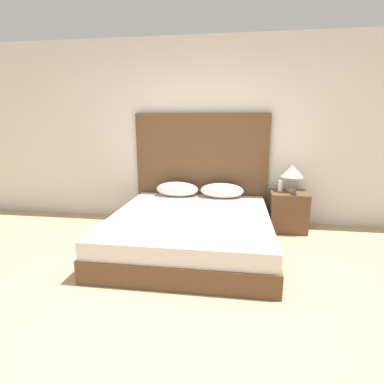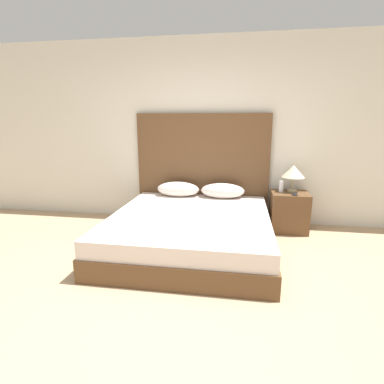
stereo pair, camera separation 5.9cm
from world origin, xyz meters
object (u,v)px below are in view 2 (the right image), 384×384
(table_lamp, at_px, (293,172))
(phone_on_nightstand, at_px, (295,194))
(phone_on_bed, at_px, (179,209))
(bed, at_px, (191,231))
(nightstand, at_px, (289,212))

(table_lamp, height_order, phone_on_nightstand, table_lamp)
(table_lamp, distance_m, phone_on_nightstand, 0.34)
(phone_on_nightstand, bearing_deg, phone_on_bed, -161.76)
(bed, distance_m, nightstand, 1.50)
(bed, relative_size, table_lamp, 5.61)
(table_lamp, bearing_deg, nightstand, -110.98)
(nightstand, relative_size, phone_on_nightstand, 3.49)
(phone_on_bed, height_order, phone_on_nightstand, phone_on_nightstand)
(nightstand, bearing_deg, table_lamp, 69.02)
(bed, xyz_separation_m, nightstand, (1.27, 0.80, 0.07))
(phone_on_bed, bearing_deg, phone_on_nightstand, 18.24)
(nightstand, xyz_separation_m, phone_on_nightstand, (0.04, -0.11, 0.28))
(bed, relative_size, phone_on_nightstand, 13.14)
(bed, height_order, table_lamp, table_lamp)
(bed, relative_size, nightstand, 3.76)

